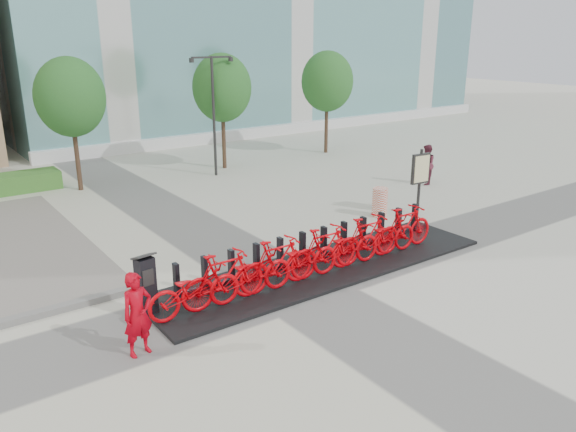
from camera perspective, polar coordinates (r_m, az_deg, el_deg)
ground at (r=13.81m, az=0.28°, el=-7.06°), size 120.00×120.00×0.00m
tree_1 at (r=22.98m, az=-21.26°, el=11.17°), size 2.60×2.60×5.10m
tree_2 at (r=25.43m, az=-6.73°, el=12.79°), size 2.60×2.60×5.10m
tree_3 at (r=28.83m, az=4.01°, el=13.47°), size 2.60×2.60×5.10m
streetlamp at (r=24.13m, az=-7.61°, el=11.39°), size 2.00×0.20×5.00m
dock_pad at (r=14.74m, az=3.69°, el=-5.25°), size 9.60×2.40×0.08m
dock_rail_posts at (r=14.94m, az=2.75°, el=-2.98°), size 8.02×0.50×0.85m
bike_0 at (r=12.29m, az=-9.50°, el=-7.34°), size 2.14×0.75×1.13m
bike_1 at (r=12.56m, az=-6.56°, el=-6.31°), size 2.08×0.59×1.25m
bike_2 at (r=12.92m, az=-3.76°, el=-5.82°), size 2.14×0.75×1.13m
bike_3 at (r=13.26m, az=-1.13°, el=-4.85°), size 2.08×0.59×1.25m
bike_4 at (r=13.67m, az=1.36°, el=-4.40°), size 2.14×0.75×1.13m
bike_5 at (r=14.06m, az=3.71°, el=-3.51°), size 2.08×0.59×1.25m
bike_6 at (r=14.53m, az=5.90°, el=-3.11°), size 2.14×0.75×1.13m
bike_7 at (r=14.97m, az=7.98°, el=-2.29°), size 2.08×0.59×1.25m
bike_8 at (r=15.47m, az=9.90°, el=-1.95°), size 2.14×0.75×1.13m
bike_9 at (r=15.95m, az=11.73°, el=-1.22°), size 2.08×0.59×1.25m
kiosk at (r=12.43m, az=-14.23°, el=-6.77°), size 0.48×0.42×1.42m
worker_red at (r=11.06m, az=-15.03°, el=-9.62°), size 0.67×0.50×1.68m
pedestrian at (r=23.47m, az=13.87°, el=5.08°), size 0.99×0.99×1.62m
construction_barrel at (r=19.02m, az=9.31°, el=1.39°), size 0.64×0.64×0.98m
map_sign at (r=19.30m, az=13.30°, el=4.42°), size 0.74×0.17×2.24m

